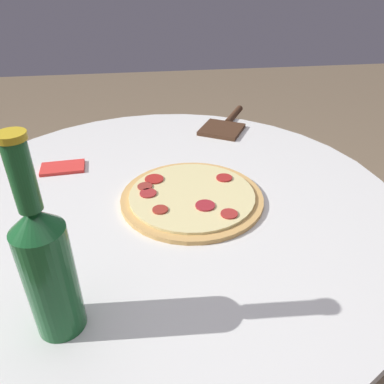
{
  "coord_description": "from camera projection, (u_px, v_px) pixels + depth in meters",
  "views": [
    {
      "loc": [
        0.04,
        0.71,
        1.21
      ],
      "look_at": [
        -0.06,
        0.02,
        0.77
      ],
      "focal_mm": 35.0,
      "sensor_mm": 36.0,
      "label": 1
    }
  ],
  "objects": [
    {
      "name": "ground_plane",
      "position": [
        175.0,
        384.0,
        1.25
      ],
      "size": [
        8.0,
        8.0,
        0.0
      ],
      "primitive_type": "plane",
      "color": "#7A664C"
    },
    {
      "name": "table",
      "position": [
        168.0,
        245.0,
        0.92
      ],
      "size": [
        1.05,
        1.05,
        0.75
      ],
      "color": "silver",
      "rests_on": "ground_plane"
    },
    {
      "name": "pizza",
      "position": [
        192.0,
        197.0,
        0.83
      ],
      "size": [
        0.32,
        0.32,
        0.02
      ],
      "color": "tan",
      "rests_on": "table"
    },
    {
      "name": "beer_bottle",
      "position": [
        47.0,
        266.0,
        0.49
      ],
      "size": [
        0.07,
        0.07,
        0.3
      ],
      "color": "#195628",
      "rests_on": "table"
    },
    {
      "name": "pizza_paddle",
      "position": [
        225.0,
        125.0,
        1.19
      ],
      "size": [
        0.19,
        0.27,
        0.02
      ],
      "rotation": [
        0.0,
        0.0,
        -2.09
      ],
      "color": "#422819",
      "rests_on": "table"
    },
    {
      "name": "napkin",
      "position": [
        63.0,
        168.0,
        0.95
      ],
      "size": [
        0.11,
        0.07,
        0.01
      ],
      "color": "red",
      "rests_on": "table"
    }
  ]
}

